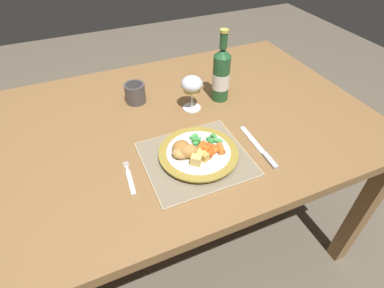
# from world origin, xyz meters

# --- Properties ---
(ground_plane) EXTENTS (6.00, 6.00, 0.00)m
(ground_plane) POSITION_xyz_m (0.00, 0.00, 0.00)
(ground_plane) COLOR brown
(dining_table) EXTENTS (1.57, 0.95, 0.74)m
(dining_table) POSITION_xyz_m (0.00, 0.00, 0.66)
(dining_table) COLOR olive
(dining_table) RESTS_ON ground
(placemat) EXTENTS (0.32, 0.29, 0.01)m
(placemat) POSITION_xyz_m (0.05, -0.22, 0.74)
(placemat) COLOR tan
(placemat) RESTS_ON dining_table
(dinner_plate) EXTENTS (0.25, 0.25, 0.02)m
(dinner_plate) POSITION_xyz_m (0.06, -0.21, 0.76)
(dinner_plate) COLOR white
(dinner_plate) RESTS_ON placemat
(breaded_croquettes) EXTENTS (0.09, 0.09, 0.04)m
(breaded_croquettes) POSITION_xyz_m (0.02, -0.21, 0.78)
(breaded_croquettes) COLOR #B77F3D
(breaded_croquettes) RESTS_ON dinner_plate
(green_beans_pile) EXTENTS (0.09, 0.08, 0.02)m
(green_beans_pile) POSITION_xyz_m (0.10, -0.18, 0.77)
(green_beans_pile) COLOR #338438
(green_beans_pile) RESTS_ON dinner_plate
(glazed_carrots) EXTENTS (0.09, 0.07, 0.02)m
(glazed_carrots) POSITION_xyz_m (0.09, -0.23, 0.78)
(glazed_carrots) COLOR orange
(glazed_carrots) RESTS_ON dinner_plate
(fork) EXTENTS (0.02, 0.14, 0.01)m
(fork) POSITION_xyz_m (-0.16, -0.22, 0.74)
(fork) COLOR silver
(fork) RESTS_ON dining_table
(table_knife) EXTENTS (0.03, 0.22, 0.01)m
(table_knife) POSITION_xyz_m (0.26, -0.26, 0.74)
(table_knife) COLOR silver
(table_knife) RESTS_ON dining_table
(wine_glass) EXTENTS (0.08, 0.08, 0.13)m
(wine_glass) POSITION_xyz_m (0.15, 0.04, 0.84)
(wine_glass) COLOR silver
(wine_glass) RESTS_ON dining_table
(bottle) EXTENTS (0.07, 0.07, 0.28)m
(bottle) POSITION_xyz_m (0.28, 0.06, 0.84)
(bottle) COLOR #23562D
(bottle) RESTS_ON dining_table
(roast_potatoes) EXTENTS (0.06, 0.05, 0.03)m
(roast_potatoes) POSITION_xyz_m (0.05, -0.25, 0.78)
(roast_potatoes) COLOR #E5BC66
(roast_potatoes) RESTS_ON dinner_plate
(drinking_cup) EXTENTS (0.08, 0.08, 0.08)m
(drinking_cup) POSITION_xyz_m (-0.03, 0.17, 0.78)
(drinking_cup) COLOR #4C4747
(drinking_cup) RESTS_ON dining_table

